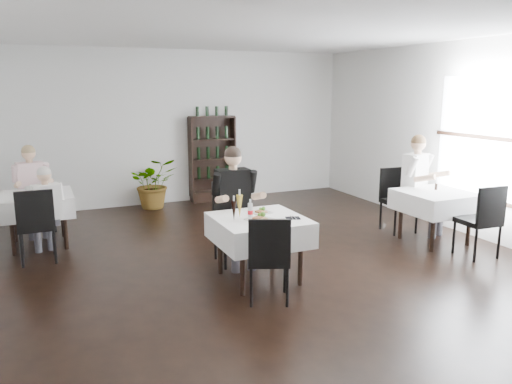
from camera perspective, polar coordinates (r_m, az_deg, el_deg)
room_shell at (r=5.88m, az=3.03°, el=4.27°), size 9.00×9.00×9.00m
window_right at (r=8.06m, az=25.78°, el=5.17°), size 0.06×2.30×1.85m
wine_shelf at (r=10.15m, az=-5.00°, el=3.73°), size 0.90×0.28×1.75m
main_table at (r=5.94m, az=0.35°, el=-4.32°), size 1.03×1.03×0.77m
left_table at (r=7.88m, az=-23.73°, el=-1.28°), size 0.98×0.98×0.77m
right_table at (r=7.84m, az=19.83°, el=-1.04°), size 0.98×0.98×0.77m
potted_tree at (r=9.72m, az=-11.61°, el=1.00°), size 0.91×0.80×0.97m
main_chair_far at (r=6.60m, az=-2.64°, el=-2.79°), size 0.50×0.51×1.06m
main_chair_near at (r=5.32m, az=1.49°, el=-7.11°), size 0.58×0.58×0.96m
left_chair_far at (r=8.70m, az=-23.85°, el=-0.87°), size 0.52×0.53×0.89m
left_chair_near at (r=7.10m, az=-23.85°, el=-3.06°), size 0.46×0.46×1.00m
right_chair_far at (r=8.32m, az=15.75°, el=-0.37°), size 0.49×0.50×1.01m
right_chair_near at (r=7.35m, az=24.52°, el=-2.58°), size 0.49×0.49×1.01m
diner_main at (r=6.41m, az=-2.39°, el=-0.58°), size 0.59×0.59×1.54m
diner_left_far at (r=8.46m, az=-24.23°, el=0.90°), size 0.57×0.59×1.41m
diner_left_near at (r=7.32m, az=-22.92°, el=-1.29°), size 0.52×0.55×1.26m
diner_right_far at (r=8.21m, az=18.30°, el=1.67°), size 0.68×0.72×1.56m
plate_far at (r=6.10m, az=0.59°, el=-2.28°), size 0.26×0.26×0.07m
plate_near at (r=5.78m, az=0.46°, el=-3.05°), size 0.33×0.33×0.08m
pilsner_dark at (r=5.73m, az=-2.55°, el=-2.12°), size 0.07×0.07×0.30m
pilsner_lager at (r=5.86m, az=-1.89°, el=-1.62°), size 0.08×0.08×0.34m
coke_bottle at (r=5.81m, az=-0.66°, el=-2.19°), size 0.06×0.06×0.24m
napkin_cutlery at (r=5.87m, az=4.24°, el=-2.97°), size 0.19×0.18×0.02m
pepper_mill at (r=7.95m, az=19.89°, el=0.59°), size 0.05×0.05×0.10m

